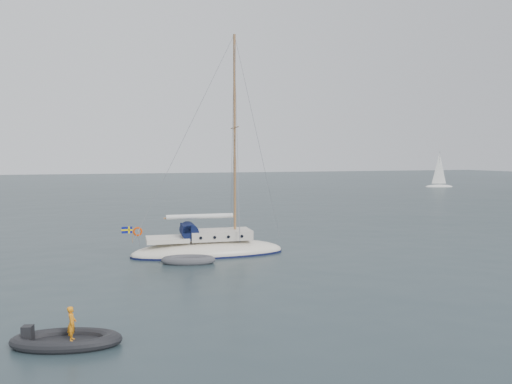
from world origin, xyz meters
name	(u,v)px	position (x,y,z in m)	size (l,w,h in m)	color
ground	(273,254)	(0.00, 0.00, 0.00)	(300.00, 300.00, 0.00)	black
sailboat	(209,238)	(-3.73, 0.99, 1.03)	(9.58, 2.87, 13.64)	beige
dinghy	(188,260)	(-5.36, -1.01, 0.19)	(2.97, 1.34, 0.43)	#444448
rib	(66,340)	(-11.33, -11.61, 0.20)	(3.43, 1.56, 1.26)	black
distant_yacht_b	(439,171)	(53.82, 51.02, 3.11)	(5.50, 2.93, 7.29)	silver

